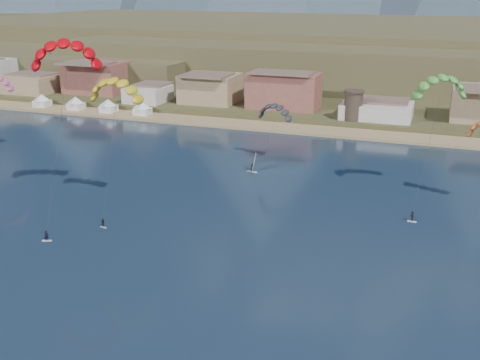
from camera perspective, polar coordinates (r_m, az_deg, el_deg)
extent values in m
plane|color=black|center=(67.07, -9.55, -16.71)|extent=(2400.00, 2400.00, 0.00)
cube|color=tan|center=(160.25, 8.88, 4.83)|extent=(2200.00, 12.00, 0.90)
cube|color=brown|center=(608.89, 17.36, 14.52)|extent=(2200.00, 900.00, 4.00)
cube|color=brown|center=(268.88, 22.37, 11.35)|extent=(320.00, 150.00, 15.00)
cube|color=brown|center=(315.66, 7.17, 13.80)|extent=(380.00, 170.00, 18.00)
cylinder|color=#47382D|center=(165.91, 11.22, 7.22)|extent=(5.20, 5.20, 8.00)
cylinder|color=#47382D|center=(165.11, 11.32, 8.68)|extent=(5.82, 5.82, 0.60)
cube|color=white|center=(199.75, -19.12, 7.24)|extent=(4.50, 4.50, 2.00)
pyramid|color=white|center=(199.21, -19.22, 8.08)|extent=(6.40, 6.40, 2.00)
cube|color=white|center=(192.02, -16.04, 7.11)|extent=(4.50, 4.50, 2.00)
pyramid|color=white|center=(191.46, -16.13, 7.99)|extent=(6.40, 6.40, 2.00)
cube|color=white|center=(185.41, -12.98, 6.96)|extent=(4.50, 4.50, 2.00)
pyramid|color=white|center=(184.84, -13.05, 7.87)|extent=(6.40, 6.40, 2.00)
cube|color=white|center=(179.37, -9.71, 6.78)|extent=(4.50, 4.50, 2.00)
pyramid|color=white|center=(178.77, -9.76, 7.72)|extent=(6.40, 6.40, 2.00)
cube|color=silver|center=(96.65, -18.69, -5.74)|extent=(1.56, 0.88, 0.10)
imported|color=black|center=(96.29, -18.75, -5.25)|extent=(0.72, 0.58, 1.72)
cylinder|color=#262626|center=(98.72, -17.80, 3.03)|extent=(0.05, 0.05, 28.51)
cube|color=silver|center=(99.18, -13.48, -4.59)|extent=(1.34, 0.73, 0.09)
imported|color=black|center=(98.87, -13.51, -4.18)|extent=(0.84, 0.74, 1.47)
cylinder|color=#262626|center=(98.96, -12.89, 1.83)|extent=(0.05, 0.05, 20.62)
cube|color=silver|center=(103.04, 16.78, -3.98)|extent=(1.62, 0.62, 0.11)
imported|color=black|center=(102.68, 16.83, -3.48)|extent=(1.24, 0.78, 1.82)
cylinder|color=#262626|center=(106.08, 18.10, 2.39)|extent=(0.05, 0.05, 22.68)
cylinder|color=#262626|center=(127.98, 2.94, 3.65)|extent=(0.04, 0.04, 12.38)
cube|color=silver|center=(124.59, 1.21, 0.86)|extent=(2.44, 1.32, 0.12)
imported|color=black|center=(124.31, 1.21, 1.25)|extent=(0.94, 0.75, 1.68)
cube|color=white|center=(123.83, 1.39, 1.76)|extent=(1.59, 2.69, 4.02)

